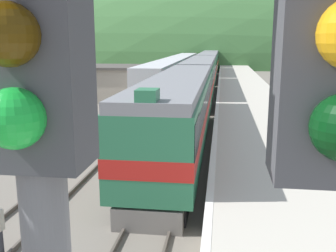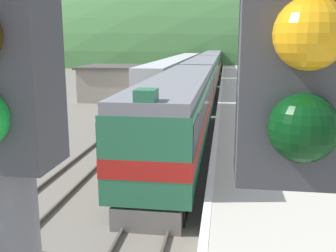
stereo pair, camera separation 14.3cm
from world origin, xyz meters
name	(u,v)px [view 1 (the left image)]	position (x,y,z in m)	size (l,w,h in m)	color
track_main	(208,77)	(0.00, 70.00, 0.08)	(1.52, 180.00, 0.16)	#4C443D
track_siding	(183,77)	(-4.27, 70.00, 0.08)	(1.52, 180.00, 0.16)	#4C443D
platform	(243,89)	(4.62, 50.00, 0.57)	(5.63, 140.00, 1.16)	#BCB5A5
distant_hills	(215,62)	(0.00, 124.14, 0.00)	(170.68, 76.81, 54.91)	#3D6B38
station_shed	(114,82)	(-8.84, 43.84, 1.75)	(6.56, 7.07, 3.46)	gray
express_train_lead_car	(179,111)	(0.00, 24.77, 2.26)	(2.94, 19.20, 4.48)	black
carriage_second	(201,77)	(0.00, 45.88, 2.24)	(2.93, 20.79, 4.12)	black
carriage_third	(208,65)	(0.00, 67.54, 2.24)	(2.93, 20.79, 4.12)	black
carriage_fourth	(212,59)	(0.00, 89.21, 2.24)	(2.93, 20.79, 4.12)	black
siding_train	(176,70)	(-4.27, 59.94, 1.90)	(2.90, 46.17, 3.67)	black
signal_mast_main	(44,238)	(1.47, 5.80, 5.07)	(3.30, 0.42, 7.40)	slate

